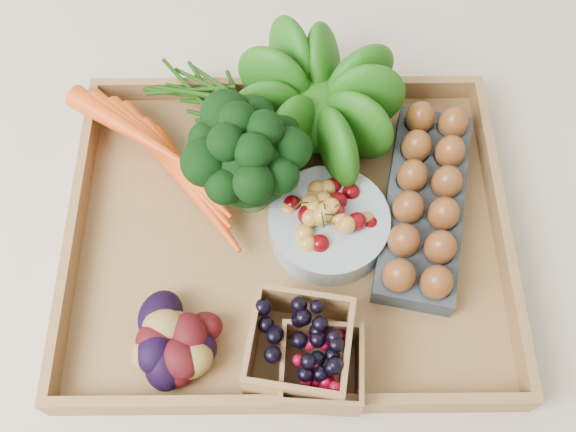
{
  "coord_description": "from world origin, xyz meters",
  "views": [
    {
      "loc": [
        -0.0,
        -0.36,
        0.76
      ],
      "look_at": [
        0.0,
        0.0,
        0.06
      ],
      "focal_mm": 40.0,
      "sensor_mm": 36.0,
      "label": 1
    }
  ],
  "objects_px": {
    "tray": "(288,235)",
    "cherry_bowl": "(328,225)",
    "egg_carton": "(424,205)",
    "broccoli": "(249,174)"
  },
  "relations": [
    {
      "from": "tray",
      "to": "cherry_bowl",
      "type": "height_order",
      "value": "cherry_bowl"
    },
    {
      "from": "cherry_bowl",
      "to": "egg_carton",
      "type": "relative_size",
      "value": 0.55
    },
    {
      "from": "tray",
      "to": "cherry_bowl",
      "type": "xyz_separation_m",
      "value": [
        0.05,
        -0.0,
        0.03
      ]
    },
    {
      "from": "cherry_bowl",
      "to": "tray",
      "type": "bearing_deg",
      "value": 179.94
    },
    {
      "from": "tray",
      "to": "broccoli",
      "type": "xyz_separation_m",
      "value": [
        -0.05,
        0.05,
        0.07
      ]
    },
    {
      "from": "cherry_bowl",
      "to": "egg_carton",
      "type": "height_order",
      "value": "cherry_bowl"
    },
    {
      "from": "tray",
      "to": "egg_carton",
      "type": "xyz_separation_m",
      "value": [
        0.17,
        0.03,
        0.02
      ]
    },
    {
      "from": "broccoli",
      "to": "egg_carton",
      "type": "height_order",
      "value": "broccoli"
    },
    {
      "from": "egg_carton",
      "to": "tray",
      "type": "bearing_deg",
      "value": -158.4
    },
    {
      "from": "broccoli",
      "to": "egg_carton",
      "type": "xyz_separation_m",
      "value": [
        0.22,
        -0.02,
        -0.04
      ]
    }
  ]
}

